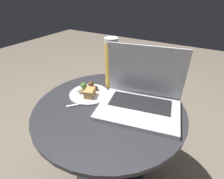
% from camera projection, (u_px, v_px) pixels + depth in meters
% --- Properties ---
extents(ground_plane, '(6.00, 6.00, 0.00)m').
position_uv_depth(ground_plane, '(110.00, 176.00, 1.06)').
color(ground_plane, '#726656').
extents(table, '(0.68, 0.68, 0.53)m').
position_uv_depth(table, '(110.00, 132.00, 0.87)').
color(table, black).
rests_on(table, ground_plane).
extents(laptop, '(0.39, 0.31, 0.26)m').
position_uv_depth(laptop, '(141.00, 96.00, 0.77)').
color(laptop, silver).
rests_on(laptop, table).
extents(beer_glass, '(0.07, 0.07, 0.26)m').
position_uv_depth(beer_glass, '(111.00, 63.00, 0.89)').
color(beer_glass, gold).
rests_on(beer_glass, table).
extents(snack_plate, '(0.19, 0.19, 0.05)m').
position_uv_depth(snack_plate, '(89.00, 92.00, 0.87)').
color(snack_plate, silver).
rests_on(snack_plate, table).
extents(fork, '(0.14, 0.16, 0.00)m').
position_uv_depth(fork, '(91.00, 102.00, 0.82)').
color(fork, silver).
rests_on(fork, table).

